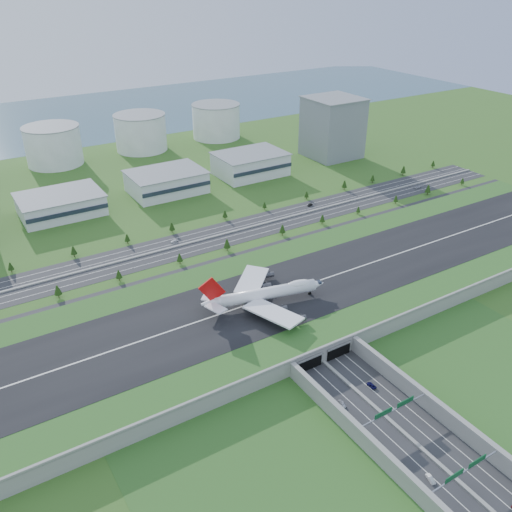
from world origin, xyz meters
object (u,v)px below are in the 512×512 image
car_0 (342,404)px  car_5 (310,205)px  car_2 (371,385)px  office_tower (332,128)px  car_6 (418,187)px  car_1 (431,479)px  boeing_747 (265,294)px  car_7 (174,241)px

car_0 → car_5: size_ratio=0.97×
car_0 → car_2: size_ratio=0.97×
car_5 → office_tower: bearing=113.1°
office_tower → car_6: 110.99m
office_tower → car_1: size_ratio=11.91×
car_5 → car_6: bearing=59.1°
boeing_747 → car_6: bearing=36.2°
car_0 → boeing_747: bearing=95.7°
car_1 → car_7: 224.87m
office_tower → car_1: office_tower is taller
car_0 → car_1: car_0 is taller
boeing_747 → car_1: 120.46m
boeing_747 → car_2: bearing=-68.6°
boeing_747 → car_7: size_ratio=12.87×
boeing_747 → car_6: size_ratio=11.37×
boeing_747 → office_tower: bearing=57.2°
car_6 → office_tower: bearing=2.6°
car_1 → car_6: size_ratio=0.77×
car_2 → car_5: 204.52m
office_tower → car_7: bearing=-156.0°
car_0 → car_5: car_5 is taller
boeing_747 → car_7: bearing=105.6°
car_1 → car_6: 300.44m
car_7 → car_1: bearing=-9.9°
boeing_747 → car_5: bearing=57.1°
car_0 → car_7: (2.52, 178.61, -0.06)m
car_7 → car_0: bearing=-10.7°
car_2 → car_7: (-15.83, 176.44, 0.07)m
office_tower → car_2: (-192.38, -269.32, -26.69)m
boeing_747 → car_7: (-5.10, 105.24, -13.15)m
car_1 → car_6: car_6 is taller
car_0 → car_5: (117.92, 180.82, 0.00)m
car_7 → boeing_747: bearing=-7.1°
office_tower → boeing_747: bearing=-135.7°
boeing_747 → car_1: (-4.98, -119.63, -13.15)m
car_5 → car_6: size_ratio=0.84×
car_1 → car_7: size_ratio=0.88×
car_5 → car_7: car_5 is taller
car_5 → car_0: bearing=-54.4°
office_tower → car_6: size_ratio=9.22×
car_1 → car_5: size_ratio=0.93×
car_2 → boeing_747: bearing=-80.7°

